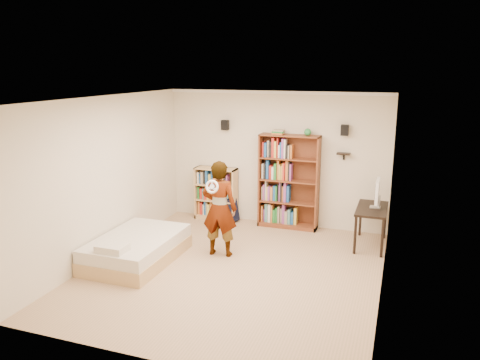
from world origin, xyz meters
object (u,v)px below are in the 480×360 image
object	(u,v)px
daybed	(137,246)
low_bookshelf	(216,194)
computer_desk	(371,227)
person	(219,209)
tall_bookshelf	(289,182)

from	to	relation	value
daybed	low_bookshelf	bearing A→B (deg)	80.78
computer_desk	person	world-z (taller)	person
computer_desk	daybed	xyz separation A→B (m)	(-3.61, -1.98, -0.09)
tall_bookshelf	low_bookshelf	distance (m)	1.61
computer_desk	daybed	world-z (taller)	computer_desk
tall_bookshelf	daybed	size ratio (longest dim) A/B	1.04
tall_bookshelf	computer_desk	bearing A→B (deg)	-17.28
low_bookshelf	daybed	xyz separation A→B (m)	(-0.41, -2.50, -0.29)
tall_bookshelf	person	world-z (taller)	tall_bookshelf
daybed	person	size ratio (longest dim) A/B	1.09
low_bookshelf	daybed	size ratio (longest dim) A/B	0.61
tall_bookshelf	daybed	bearing A→B (deg)	-128.25
low_bookshelf	daybed	world-z (taller)	low_bookshelf
tall_bookshelf	person	xyz separation A→B (m)	(-0.76, -1.79, -0.11)
computer_desk	low_bookshelf	bearing A→B (deg)	170.80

